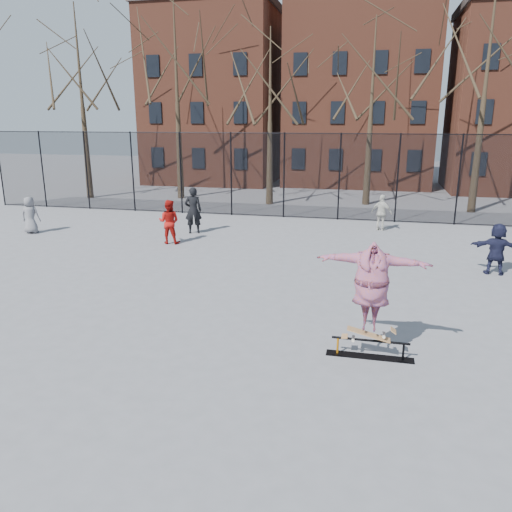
% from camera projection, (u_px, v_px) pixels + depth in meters
% --- Properties ---
extents(ground, '(100.00, 100.00, 0.00)m').
position_uv_depth(ground, '(246.00, 323.00, 11.63)').
color(ground, slate).
extents(skate_rail, '(1.72, 0.26, 0.38)m').
position_uv_depth(skate_rail, '(370.00, 350.00, 9.92)').
color(skate_rail, black).
rests_on(skate_rail, ground).
extents(skateboard, '(0.93, 0.22, 0.11)m').
position_uv_depth(skateboard, '(368.00, 337.00, 9.86)').
color(skateboard, '#A57942').
rests_on(skateboard, skate_rail).
extents(skater, '(2.19, 0.66, 1.77)m').
position_uv_depth(skater, '(371.00, 292.00, 9.61)').
color(skater, '#4D3585').
rests_on(skater, skateboard).
extents(bystander_grey, '(0.81, 0.60, 1.53)m').
position_uv_depth(bystander_grey, '(30.00, 215.00, 20.58)').
color(bystander_grey, slate).
rests_on(bystander_grey, ground).
extents(bystander_black, '(0.81, 0.67, 1.91)m').
position_uv_depth(bystander_black, '(193.00, 210.00, 20.55)').
color(bystander_black, black).
rests_on(bystander_black, ground).
extents(bystander_red, '(0.84, 0.68, 1.67)m').
position_uv_depth(bystander_red, '(169.00, 222.00, 18.88)').
color(bystander_red, '#A6120E').
rests_on(bystander_red, ground).
extents(bystander_white, '(0.97, 0.68, 1.52)m').
position_uv_depth(bystander_white, '(382.00, 213.00, 21.09)').
color(bystander_white, beige).
rests_on(bystander_white, ground).
extents(bystander_navy, '(1.53, 0.66, 1.59)m').
position_uv_depth(bystander_navy, '(497.00, 249.00, 15.10)').
color(bystander_navy, '#1A1C34').
rests_on(bystander_navy, ground).
extents(fence, '(34.03, 0.07, 4.00)m').
position_uv_depth(fence, '(313.00, 175.00, 23.30)').
color(fence, black).
rests_on(fence, ground).
extents(tree_row, '(33.66, 7.46, 10.67)m').
position_uv_depth(tree_row, '(321.00, 64.00, 25.84)').
color(tree_row, black).
rests_on(tree_row, ground).
extents(rowhouses, '(29.00, 7.00, 13.00)m').
position_uv_depth(rowhouses, '(348.00, 97.00, 34.29)').
color(rowhouses, brown).
rests_on(rowhouses, ground).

